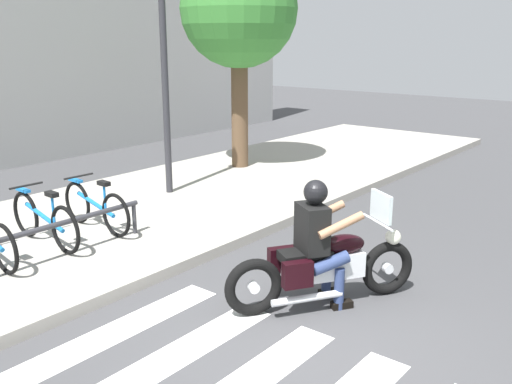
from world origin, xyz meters
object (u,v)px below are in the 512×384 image
bike_rack (6,241)px  rider (319,235)px  street_lamp (164,45)px  bicycle_3 (44,220)px  bicycle_4 (96,207)px  motorcycle (324,266)px  tree_near_rack (239,11)px

bike_rack → rider: bearing=-58.9°
bike_rack → street_lamp: size_ratio=0.85×
rider → bicycle_3: rider is taller
bicycle_3 → bicycle_4: bearing=0.0°
motorcycle → bicycle_3: (-1.13, 3.72, 0.05)m
street_lamp → motorcycle: bearing=-112.0°
bicycle_4 → tree_near_rack: 5.53m
bicycle_3 → bicycle_4: (0.82, 0.00, -0.01)m
rider → bike_rack: bearing=121.1°
motorcycle → bicycle_3: motorcycle is taller
rider → bicycle_4: bearing=93.8°
rider → tree_near_rack: 6.96m
motorcycle → bike_rack: (-1.95, 3.17, 0.11)m
rider → street_lamp: 5.16m
bicycle_3 → bicycle_4: size_ratio=1.04×
bicycle_3 → tree_near_rack: 6.22m
motorcycle → tree_near_rack: size_ratio=0.42×
tree_near_rack → rider: bearing=-131.9°
street_lamp → tree_near_rack: size_ratio=0.98×
rider → tree_near_rack: bearing=48.1°
rider → tree_near_rack: tree_near_rack is taller
bicycle_3 → street_lamp: street_lamp is taller
bicycle_3 → street_lamp: (2.93, 0.73, 2.24)m
motorcycle → bicycle_4: 3.74m
street_lamp → tree_near_rack: bearing=9.2°
tree_near_rack → bicycle_3: bearing=-168.1°
bicycle_3 → bike_rack: 0.99m
street_lamp → tree_near_rack: (2.46, 0.40, 0.66)m
bicycle_4 → rider: bearing=-86.2°
motorcycle → tree_near_rack: tree_near_rack is taller
bike_rack → street_lamp: street_lamp is taller
bicycle_3 → rider: bearing=-73.8°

